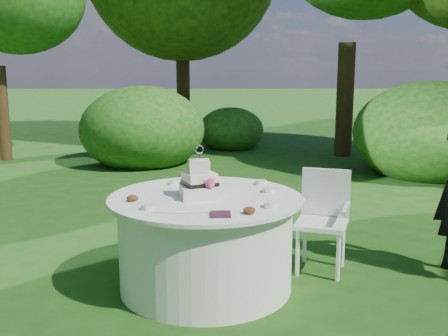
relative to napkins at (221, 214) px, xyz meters
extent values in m
plane|color=#193E11|center=(-0.11, 0.56, -0.78)|extent=(80.00, 80.00, 0.00)
cube|color=#401B30|center=(0.00, 0.00, 0.00)|extent=(0.14, 0.14, 0.02)
ellipsoid|color=white|center=(-0.25, 0.09, 0.00)|extent=(0.48, 0.07, 0.01)
cylinder|color=white|center=(-0.11, 0.56, -0.41)|extent=(1.40, 1.40, 0.74)
cylinder|color=silver|center=(-0.11, 0.56, -0.02)|extent=(1.56, 1.56, 0.03)
cube|color=silver|center=(-0.16, 0.53, 0.04)|extent=(0.34, 0.34, 0.10)
cube|color=silver|center=(-0.16, 0.53, 0.14)|extent=(0.30, 0.30, 0.10)
cube|color=silver|center=(-0.16, 0.53, 0.24)|extent=(0.17, 0.17, 0.10)
cube|color=black|center=(-0.16, 0.53, 0.11)|extent=(0.31, 0.31, 0.03)
sphere|color=#C23966|center=(-0.08, 0.42, 0.13)|extent=(0.08, 0.08, 0.08)
cylinder|color=silver|center=(-0.16, 0.53, 0.32)|extent=(0.01, 0.01, 0.05)
torus|color=white|center=(-0.16, 0.53, 0.38)|extent=(0.07, 0.02, 0.07)
cube|color=white|center=(0.90, 0.86, -0.34)|extent=(0.55, 0.55, 0.04)
cube|color=white|center=(0.97, 1.04, -0.10)|extent=(0.41, 0.19, 0.43)
cylinder|color=silver|center=(0.68, 0.76, -0.57)|extent=(0.04, 0.04, 0.42)
cylinder|color=white|center=(1.00, 0.64, -0.57)|extent=(0.04, 0.04, 0.42)
cylinder|color=silver|center=(0.80, 1.08, -0.57)|extent=(0.04, 0.04, 0.42)
cylinder|color=white|center=(1.13, 0.96, -0.57)|extent=(0.04, 0.04, 0.42)
cube|color=silver|center=(0.71, 0.93, -0.18)|extent=(0.17, 0.38, 0.04)
cube|color=silver|center=(1.09, 0.79, -0.18)|extent=(0.17, 0.38, 0.04)
cylinder|color=white|center=(0.37, 0.96, 0.01)|extent=(0.10, 0.10, 0.04)
cylinder|color=white|center=(0.37, 0.20, 0.01)|extent=(0.10, 0.10, 0.04)
cylinder|color=white|center=(0.41, 0.69, 0.01)|extent=(0.10, 0.10, 0.04)
cylinder|color=white|center=(-0.52, 0.17, 0.01)|extent=(0.10, 0.10, 0.04)
cylinder|color=white|center=(-0.39, 1.00, 0.01)|extent=(0.10, 0.10, 0.04)
ellipsoid|color=#562D16|center=(0.20, 0.04, 0.02)|extent=(0.09, 0.09, 0.05)
ellipsoid|color=#562D16|center=(-0.67, 0.42, 0.02)|extent=(0.09, 0.09, 0.05)
camera|label=1|loc=(-0.07, -3.52, 1.01)|focal=42.00mm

